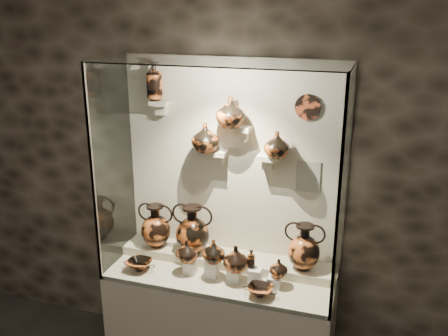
# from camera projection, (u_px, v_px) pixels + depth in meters

# --- Properties ---
(wall_back) EXTENTS (5.00, 0.02, 3.20)m
(wall_back) POSITION_uv_depth(u_px,v_px,m) (233.00, 164.00, 3.78)
(wall_back) COLOR black
(wall_back) RESTS_ON ground
(plinth) EXTENTS (1.70, 0.60, 0.80)m
(plinth) POSITION_uv_depth(u_px,v_px,m) (221.00, 323.00, 3.87)
(plinth) COLOR beige
(plinth) RESTS_ON floor
(front_tier) EXTENTS (1.68, 0.58, 0.03)m
(front_tier) POSITION_uv_depth(u_px,v_px,m) (221.00, 276.00, 3.74)
(front_tier) COLOR #C2B496
(front_tier) RESTS_ON plinth
(rear_tier) EXTENTS (1.70, 0.25, 0.10)m
(rear_tier) POSITION_uv_depth(u_px,v_px,m) (227.00, 261.00, 3.89)
(rear_tier) COLOR #C2B496
(rear_tier) RESTS_ON plinth
(back_panel) EXTENTS (1.70, 0.03, 1.60)m
(back_panel) POSITION_uv_depth(u_px,v_px,m) (233.00, 164.00, 3.78)
(back_panel) COLOR beige
(back_panel) RESTS_ON plinth
(glass_front) EXTENTS (1.70, 0.01, 1.60)m
(glass_front) POSITION_uv_depth(u_px,v_px,m) (206.00, 191.00, 3.22)
(glass_front) COLOR white
(glass_front) RESTS_ON plinth
(glass_left) EXTENTS (0.01, 0.60, 1.60)m
(glass_left) POSITION_uv_depth(u_px,v_px,m) (113.00, 166.00, 3.74)
(glass_left) COLOR white
(glass_left) RESTS_ON plinth
(glass_right) EXTENTS (0.01, 0.60, 1.60)m
(glass_right) POSITION_uv_depth(u_px,v_px,m) (343.00, 190.00, 3.25)
(glass_right) COLOR white
(glass_right) RESTS_ON plinth
(glass_top) EXTENTS (1.70, 0.60, 0.01)m
(glass_top) POSITION_uv_depth(u_px,v_px,m) (220.00, 62.00, 3.24)
(glass_top) COLOR white
(glass_top) RESTS_ON back_panel
(frame_post_left) EXTENTS (0.02, 0.02, 1.60)m
(frame_post_left) POSITION_uv_depth(u_px,v_px,m) (93.00, 178.00, 3.47)
(frame_post_left) COLOR gray
(frame_post_left) RESTS_ON plinth
(frame_post_right) EXTENTS (0.02, 0.02, 1.60)m
(frame_post_right) POSITION_uv_depth(u_px,v_px,m) (338.00, 206.00, 2.99)
(frame_post_right) COLOR gray
(frame_post_right) RESTS_ON plinth
(pedestal_a) EXTENTS (0.09, 0.09, 0.10)m
(pedestal_a) POSITION_uv_depth(u_px,v_px,m) (191.00, 267.00, 3.74)
(pedestal_a) COLOR silver
(pedestal_a) RESTS_ON front_tier
(pedestal_b) EXTENTS (0.09, 0.09, 0.13)m
(pedestal_b) POSITION_uv_depth(u_px,v_px,m) (212.00, 268.00, 3.68)
(pedestal_b) COLOR silver
(pedestal_b) RESTS_ON front_tier
(pedestal_c) EXTENTS (0.09, 0.09, 0.09)m
(pedestal_c) POSITION_uv_depth(u_px,v_px,m) (234.00, 274.00, 3.64)
(pedestal_c) COLOR silver
(pedestal_c) RESTS_ON front_tier
(pedestal_d) EXTENTS (0.09, 0.09, 0.12)m
(pedestal_d) POSITION_uv_depth(u_px,v_px,m) (255.00, 276.00, 3.59)
(pedestal_d) COLOR silver
(pedestal_d) RESTS_ON front_tier
(pedestal_e) EXTENTS (0.09, 0.09, 0.08)m
(pedestal_e) POSITION_uv_depth(u_px,v_px,m) (274.00, 282.00, 3.55)
(pedestal_e) COLOR silver
(pedestal_e) RESTS_ON front_tier
(bracket_ul) EXTENTS (0.14, 0.12, 0.04)m
(bracket_ul) POSITION_uv_depth(u_px,v_px,m) (160.00, 103.00, 3.73)
(bracket_ul) COLOR beige
(bracket_ul) RESTS_ON back_panel
(bracket_ca) EXTENTS (0.14, 0.12, 0.04)m
(bracket_ca) POSITION_uv_depth(u_px,v_px,m) (218.00, 153.00, 3.71)
(bracket_ca) COLOR beige
(bracket_ca) RESTS_ON back_panel
(bracket_cb) EXTENTS (0.10, 0.12, 0.04)m
(bracket_cb) POSITION_uv_depth(u_px,v_px,m) (244.00, 129.00, 3.59)
(bracket_cb) COLOR beige
(bracket_cb) RESTS_ON back_panel
(bracket_cc) EXTENTS (0.14, 0.12, 0.04)m
(bracket_cc) POSITION_uv_depth(u_px,v_px,m) (267.00, 157.00, 3.60)
(bracket_cc) COLOR beige
(bracket_cc) RESTS_ON back_panel
(amphora_left) EXTENTS (0.32, 0.32, 0.35)m
(amphora_left) POSITION_uv_depth(u_px,v_px,m) (156.00, 226.00, 3.96)
(amphora_left) COLOR #C45C25
(amphora_left) RESTS_ON rear_tier
(amphora_mid) EXTENTS (0.41, 0.41, 0.39)m
(amphora_mid) POSITION_uv_depth(u_px,v_px,m) (193.00, 230.00, 3.85)
(amphora_mid) COLOR #A44A1D
(amphora_mid) RESTS_ON rear_tier
(amphora_right) EXTENTS (0.31, 0.31, 0.35)m
(amphora_right) POSITION_uv_depth(u_px,v_px,m) (304.00, 247.00, 3.62)
(amphora_right) COLOR #C45C25
(amphora_right) RESTS_ON rear_tier
(jug_a) EXTENTS (0.17, 0.17, 0.17)m
(jug_a) POSITION_uv_depth(u_px,v_px,m) (187.00, 251.00, 3.69)
(jug_a) COLOR #C45C25
(jug_a) RESTS_ON pedestal_a
(jug_b) EXTENTS (0.18, 0.18, 0.17)m
(jug_b) POSITION_uv_depth(u_px,v_px,m) (214.00, 251.00, 3.62)
(jug_b) COLOR #A44A1D
(jug_b) RESTS_ON pedestal_b
(jug_c) EXTENTS (0.22, 0.22, 0.19)m
(jug_c) POSITION_uv_depth(u_px,v_px,m) (236.00, 259.00, 3.58)
(jug_c) COLOR #C45C25
(jug_c) RESTS_ON pedestal_c
(jug_e) EXTENTS (0.17, 0.17, 0.14)m
(jug_e) POSITION_uv_depth(u_px,v_px,m) (279.00, 268.00, 3.53)
(jug_e) COLOR #C45C25
(jug_e) RESTS_ON pedestal_e
(lekythos_small) EXTENTS (0.07, 0.07, 0.15)m
(lekythos_small) POSITION_uv_depth(u_px,v_px,m) (251.00, 258.00, 3.57)
(lekythos_small) COLOR #A44A1D
(lekythos_small) RESTS_ON pedestal_d
(kylix_left) EXTENTS (0.29, 0.27, 0.10)m
(kylix_left) POSITION_uv_depth(u_px,v_px,m) (139.00, 264.00, 3.77)
(kylix_left) COLOR #A44A1D
(kylix_left) RESTS_ON front_tier
(kylix_right) EXTENTS (0.28, 0.26, 0.09)m
(kylix_right) POSITION_uv_depth(u_px,v_px,m) (260.00, 290.00, 3.44)
(kylix_right) COLOR #C45C25
(kylix_right) RESTS_ON front_tier
(lekythos_tall) EXTENTS (0.16, 0.16, 0.32)m
(lekythos_tall) POSITION_uv_depth(u_px,v_px,m) (154.00, 79.00, 3.67)
(lekythos_tall) COLOR #C45C25
(lekythos_tall) RESTS_ON bracket_ul
(ovoid_vase_a) EXTENTS (0.26, 0.26, 0.21)m
(ovoid_vase_a) POSITION_uv_depth(u_px,v_px,m) (205.00, 138.00, 3.64)
(ovoid_vase_a) COLOR #A44A1D
(ovoid_vase_a) RESTS_ON bracket_ca
(ovoid_vase_b) EXTENTS (0.26, 0.26, 0.22)m
(ovoid_vase_b) POSITION_uv_depth(u_px,v_px,m) (230.00, 112.00, 3.52)
(ovoid_vase_b) COLOR #A44A1D
(ovoid_vase_b) RESTS_ON bracket_cb
(ovoid_vase_c) EXTENTS (0.20, 0.20, 0.19)m
(ovoid_vase_c) POSITION_uv_depth(u_px,v_px,m) (277.00, 145.00, 3.50)
(ovoid_vase_c) COLOR #A44A1D
(ovoid_vase_c) RESTS_ON bracket_cc
(wall_plate) EXTENTS (0.18, 0.02, 0.18)m
(wall_plate) POSITION_uv_depth(u_px,v_px,m) (308.00, 107.00, 3.45)
(wall_plate) COLOR #BD4A25
(wall_plate) RESTS_ON back_panel
(info_placard) EXTENTS (0.17, 0.01, 0.23)m
(info_placard) POSITION_uv_depth(u_px,v_px,m) (308.00, 177.00, 3.60)
(info_placard) COLOR beige
(info_placard) RESTS_ON back_panel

